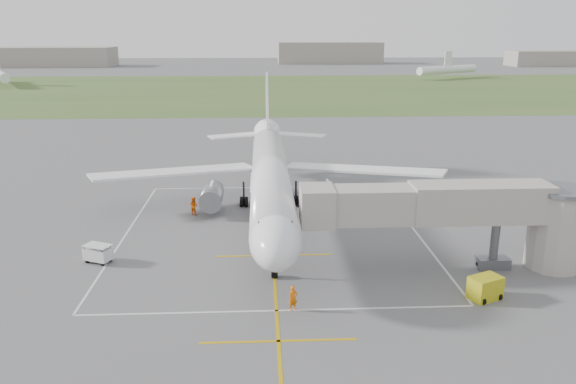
{
  "coord_description": "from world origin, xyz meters",
  "views": [
    {
      "loc": [
        -0.95,
        -55.35,
        18.88
      ],
      "look_at": [
        1.6,
        -4.0,
        4.0
      ],
      "focal_mm": 35.0,
      "sensor_mm": 36.0,
      "label": 1
    }
  ],
  "objects_px": {
    "baggage_cart": "(98,253)",
    "ramp_worker_nose": "(293,298)",
    "gpu_unit": "(485,288)",
    "ramp_worker_wing": "(194,206)",
    "jet_bridge": "(470,214)",
    "airliner": "(270,176)"
  },
  "relations": [
    {
      "from": "gpu_unit",
      "to": "ramp_worker_nose",
      "type": "bearing_deg",
      "value": 159.85
    },
    {
      "from": "ramp_worker_nose",
      "to": "ramp_worker_wing",
      "type": "xyz_separation_m",
      "value": [
        -9.3,
        21.67,
        0.07
      ]
    },
    {
      "from": "airliner",
      "to": "baggage_cart",
      "type": "xyz_separation_m",
      "value": [
        -14.76,
        -11.48,
        -3.6
      ]
    },
    {
      "from": "baggage_cart",
      "to": "ramp_worker_nose",
      "type": "distance_m",
      "value": 18.41
    },
    {
      "from": "airliner",
      "to": "baggage_cart",
      "type": "distance_m",
      "value": 19.04
    },
    {
      "from": "baggage_cart",
      "to": "gpu_unit",
      "type": "bearing_deg",
      "value": 9.5
    },
    {
      "from": "ramp_worker_nose",
      "to": "airliner",
      "type": "bearing_deg",
      "value": 69.36
    },
    {
      "from": "airliner",
      "to": "jet_bridge",
      "type": "distance_m",
      "value": 21.22
    },
    {
      "from": "baggage_cart",
      "to": "ramp_worker_nose",
      "type": "relative_size",
      "value": 1.42
    },
    {
      "from": "jet_bridge",
      "to": "ramp_worker_nose",
      "type": "distance_m",
      "value": 16.39
    },
    {
      "from": "jet_bridge",
      "to": "ramp_worker_nose",
      "type": "height_order",
      "value": "jet_bridge"
    },
    {
      "from": "gpu_unit",
      "to": "ramp_worker_nose",
      "type": "relative_size",
      "value": 1.49
    },
    {
      "from": "jet_bridge",
      "to": "baggage_cart",
      "type": "bearing_deg",
      "value": 174.8
    },
    {
      "from": "gpu_unit",
      "to": "jet_bridge",
      "type": "bearing_deg",
      "value": 60.41
    },
    {
      "from": "jet_bridge",
      "to": "ramp_worker_wing",
      "type": "relative_size",
      "value": 12.04
    },
    {
      "from": "airliner",
      "to": "jet_bridge",
      "type": "xyz_separation_m",
      "value": [
        15.72,
        -14.25,
        0.35
      ]
    },
    {
      "from": "ramp_worker_nose",
      "to": "baggage_cart",
      "type": "bearing_deg",
      "value": 126.02
    },
    {
      "from": "jet_bridge",
      "to": "airliner",
      "type": "bearing_deg",
      "value": 137.81
    },
    {
      "from": "gpu_unit",
      "to": "ramp_worker_wing",
      "type": "bearing_deg",
      "value": 114.14
    },
    {
      "from": "jet_bridge",
      "to": "baggage_cart",
      "type": "distance_m",
      "value": 30.86
    },
    {
      "from": "baggage_cart",
      "to": "ramp_worker_nose",
      "type": "xyz_separation_m",
      "value": [
        15.92,
        -9.24,
        0.11
      ]
    },
    {
      "from": "gpu_unit",
      "to": "ramp_worker_nose",
      "type": "height_order",
      "value": "ramp_worker_nose"
    }
  ]
}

